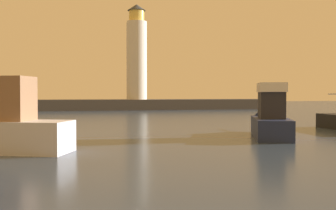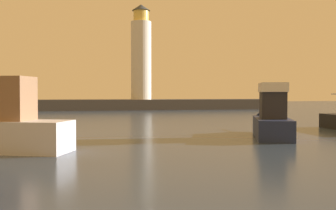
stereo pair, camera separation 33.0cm
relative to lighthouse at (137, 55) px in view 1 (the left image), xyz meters
The scene contains 4 objects.
ground_plane 37.24m from the lighthouse, 104.85° to the right, with size 220.00×220.00×0.00m, color #2D3D51.
breakwater 12.76m from the lighthouse, behind, with size 68.66×6.49×1.82m, color #423F3D.
lighthouse is the anchor object (origin of this frame).
motorboat_0 48.32m from the lighthouse, 89.94° to the right, with size 4.85×7.98×3.74m.
Camera 1 is at (-3.90, -2.23, 2.73)m, focal length 44.07 mm.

